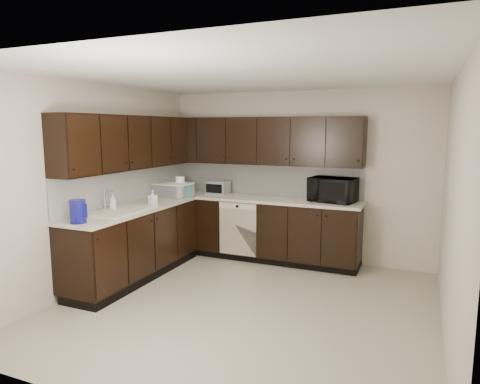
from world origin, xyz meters
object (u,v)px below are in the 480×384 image
(toaster_oven, at_px, (218,187))
(blue_pitcher, at_px, (78,211))
(microwave, at_px, (333,190))
(sink, at_px, (119,216))
(storage_bin, at_px, (173,190))

(toaster_oven, height_order, blue_pitcher, blue_pitcher)
(blue_pitcher, bearing_deg, microwave, 66.16)
(blue_pitcher, bearing_deg, toaster_oven, 97.86)
(sink, height_order, storage_bin, sink)
(toaster_oven, xyz_separation_m, storage_bin, (-0.50, -0.49, -0.00))
(microwave, relative_size, toaster_oven, 1.86)
(toaster_oven, relative_size, storage_bin, 0.65)
(microwave, xyz_separation_m, blue_pitcher, (-2.26, -2.44, -0.04))
(microwave, relative_size, storage_bin, 1.21)
(microwave, bearing_deg, storage_bin, -158.77)
(toaster_oven, xyz_separation_m, blue_pitcher, (-0.48, -2.44, 0.02))
(toaster_oven, bearing_deg, storage_bin, -134.36)
(sink, xyz_separation_m, storage_bin, (-0.00, 1.26, 0.16))
(sink, relative_size, storage_bin, 1.62)
(sink, xyz_separation_m, blue_pitcher, (0.01, -0.69, 0.19))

